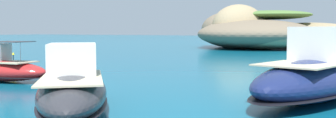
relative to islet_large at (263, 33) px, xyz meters
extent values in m
ellipsoid|color=#9E8966|center=(1.22, -3.84, -0.78)|extent=(17.72, 16.81, 3.82)
ellipsoid|color=#756651|center=(-0.62, -2.51, -0.25)|extent=(24.03, 23.97, 4.88)
ellipsoid|color=#9E8966|center=(-3.47, -2.85, 1.07)|extent=(11.48, 12.69, 7.51)
ellipsoid|color=#756651|center=(-6.81, 2.00, 0.59)|extent=(13.07, 11.99, 6.57)
ellipsoid|color=#9E8966|center=(6.68, 7.45, -0.44)|extent=(23.79, 22.43, 4.50)
ellipsoid|color=#756651|center=(-3.12, -3.20, -0.25)|extent=(15.48, 16.62, 4.87)
ellipsoid|color=#517538|center=(0.62, 2.05, 3.08)|extent=(14.55, 13.22, 1.60)
cube|color=#C6B793|center=(-3.83, -51.14, -1.49)|extent=(4.41, 2.42, 0.06)
cube|color=#333338|center=(-3.06, -51.05, -0.26)|extent=(2.49, 2.04, 0.04)
cylinder|color=silver|center=(-2.97, -51.85, -0.87)|extent=(0.03, 0.03, 1.23)
cylinder|color=silver|center=(-3.15, -50.25, -0.87)|extent=(0.03, 0.03, 1.23)
ellipsoid|color=navy|center=(14.16, -48.70, -1.76)|extent=(6.14, 11.42, 1.86)
ellipsoid|color=black|center=(14.16, -48.70, -2.18)|extent=(6.27, 11.65, 0.22)
cube|color=#C6B793|center=(13.94, -49.49, -0.97)|extent=(4.33, 6.55, 0.06)
cube|color=silver|center=(14.31, -48.17, -0.17)|extent=(3.05, 3.57, 1.53)
ellipsoid|color=#2D2D33|center=(5.81, -55.74, -1.96)|extent=(7.42, 8.38, 1.47)
ellipsoid|color=black|center=(5.81, -55.74, -2.29)|extent=(7.57, 8.55, 0.18)
cube|color=#C6B793|center=(6.21, -56.25, -1.33)|extent=(4.69, 5.10, 0.06)
cube|color=silver|center=(5.54, -55.40, -0.70)|extent=(2.93, 3.03, 1.21)
cube|color=#2D4756|center=(4.77, -54.44, -0.57)|extent=(1.49, 1.27, 0.64)
cylinder|color=silver|center=(3.71, -53.10, -1.15)|extent=(1.44, 1.16, 0.04)
sphere|color=yellow|center=(-7.61, -46.95, -2.41)|extent=(0.56, 0.56, 0.56)
cylinder|color=black|center=(-7.61, -46.95, -1.91)|extent=(0.06, 0.06, 1.00)
cone|color=yellow|center=(-7.61, -46.95, -1.31)|extent=(0.20, 0.20, 0.20)
camera|label=1|loc=(15.95, -67.31, 0.45)|focal=41.16mm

